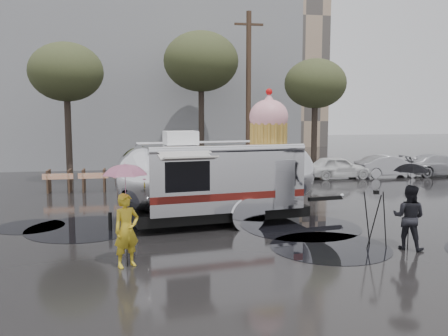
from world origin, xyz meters
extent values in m
plane|color=black|center=(0.00, 0.00, 0.00)|extent=(120.00, 120.00, 0.00)
cylinder|color=black|center=(-6.92, 3.42, 0.01)|extent=(2.06, 2.06, 0.01)
cylinder|color=black|center=(-5.24, 2.87, 0.01)|extent=(3.47, 3.47, 0.01)
cylinder|color=black|center=(1.36, 1.85, 0.01)|extent=(3.60, 3.60, 0.01)
cylinder|color=black|center=(-2.35, 4.86, 0.01)|extent=(3.59, 3.59, 0.01)
cylinder|color=black|center=(1.34, -0.39, 0.01)|extent=(3.16, 3.16, 0.01)
cube|color=slate|center=(-4.00, 24.00, 6.50)|extent=(22.00, 12.00, 13.00)
cylinder|color=#473323|center=(2.50, 14.00, 4.50)|extent=(0.28, 0.28, 9.00)
cube|color=#473323|center=(2.50, 14.00, 8.30)|extent=(1.60, 0.12, 0.12)
cylinder|color=#382D26|center=(-7.00, 13.00, 2.93)|extent=(0.32, 0.32, 5.85)
ellipsoid|color=#30371D|center=(-7.00, 13.00, 5.52)|extent=(3.64, 3.64, 2.86)
cylinder|color=#382D26|center=(0.00, 15.00, 3.38)|extent=(0.32, 0.32, 6.75)
ellipsoid|color=#30371D|center=(0.00, 15.00, 6.38)|extent=(4.20, 4.20, 3.30)
cylinder|color=#382D26|center=(6.00, 13.00, 2.70)|extent=(0.32, 0.32, 5.40)
ellipsoid|color=#30371D|center=(6.00, 13.00, 5.10)|extent=(3.36, 3.36, 2.64)
cube|color=#473323|center=(-7.50, 10.00, 0.50)|extent=(0.08, 0.80, 1.00)
cube|color=#473323|center=(-6.60, 10.00, 0.50)|extent=(0.08, 0.80, 1.00)
cube|color=#E5590C|center=(-7.05, 9.62, 0.75)|extent=(1.30, 0.04, 0.25)
cube|color=#473323|center=(-6.00, 10.00, 0.50)|extent=(0.08, 0.80, 1.00)
cube|color=#473323|center=(-5.10, 10.00, 0.50)|extent=(0.08, 0.80, 1.00)
cube|color=#E5590C|center=(-5.55, 9.62, 0.75)|extent=(1.30, 0.04, 0.25)
cube|color=#473323|center=(-4.50, 10.00, 0.50)|extent=(0.08, 0.80, 1.00)
cube|color=#473323|center=(-3.60, 10.00, 0.50)|extent=(0.08, 0.80, 1.00)
cube|color=#E5590C|center=(-4.05, 9.62, 0.75)|extent=(1.30, 0.04, 0.25)
imported|color=silver|center=(7.00, 12.00, 0.70)|extent=(4.00, 1.80, 1.40)
imported|color=#B2B2B7|center=(10.00, 12.00, 0.70)|extent=(4.00, 1.80, 1.40)
imported|color=#B2B2B7|center=(13.00, 12.00, 0.72)|extent=(4.20, 1.80, 1.44)
cube|color=silver|center=(-1.08, 2.99, 1.54)|extent=(5.15, 3.21, 1.98)
ellipsoid|color=silver|center=(1.31, 3.34, 1.54)|extent=(2.00, 2.74, 1.98)
ellipsoid|color=silver|center=(-3.46, 2.63, 1.54)|extent=(2.00, 2.74, 1.98)
cube|color=black|center=(-1.08, 2.99, 0.38)|extent=(5.75, 2.98, 0.33)
cylinder|color=black|center=(-0.37, 1.95, 0.38)|extent=(0.80, 0.35, 0.77)
cylinder|color=black|center=(-0.70, 4.19, 0.38)|extent=(0.80, 0.35, 0.77)
cylinder|color=silver|center=(-0.34, 1.80, 0.44)|extent=(1.06, 0.26, 1.05)
cube|color=black|center=(2.83, 3.57, 0.55)|extent=(1.32, 0.32, 0.13)
sphere|color=silver|center=(3.48, 3.67, 0.60)|extent=(0.20, 0.20, 0.18)
cylinder|color=black|center=(-4.44, 2.49, 0.27)|extent=(0.12, 0.12, 0.55)
cube|color=#52120E|center=(-0.89, 1.74, 1.04)|extent=(4.78, 0.74, 0.22)
cube|color=#52120E|center=(-1.26, 4.23, 1.04)|extent=(4.78, 0.74, 0.22)
cube|color=black|center=(-2.19, 1.53, 1.70)|extent=(1.31, 0.22, 0.88)
cube|color=#B7B2AA|center=(-2.15, 1.27, 2.25)|extent=(1.60, 0.77, 0.16)
cube|color=silver|center=(0.85, 1.99, 1.37)|extent=(0.66, 0.13, 1.43)
cube|color=white|center=(-2.27, 2.81, 2.74)|extent=(1.08, 0.85, 0.42)
cylinder|color=gold|center=(0.66, 3.25, 2.85)|extent=(1.30, 1.30, 0.66)
ellipsoid|color=#EAA4AB|center=(0.66, 3.25, 3.38)|extent=(1.45, 1.45, 1.14)
cone|color=#EAA4AB|center=(0.66, 3.25, 3.95)|extent=(0.62, 0.62, 0.44)
sphere|color=red|center=(0.66, 3.25, 4.19)|extent=(0.25, 0.25, 0.22)
imported|color=gold|center=(-3.87, -1.04, 0.85)|extent=(0.73, 0.65, 1.70)
imported|color=pink|center=(-3.87, -1.04, 1.98)|extent=(1.26, 1.26, 0.86)
cylinder|color=black|center=(-3.87, -1.04, 0.83)|extent=(0.02, 0.02, 1.65)
imported|color=black|center=(3.26, -0.90, 0.84)|extent=(0.89, 0.87, 1.68)
imported|color=black|center=(3.26, -0.90, 1.91)|extent=(1.05, 1.05, 0.71)
cylinder|color=black|center=(3.26, -0.90, 0.83)|extent=(0.02, 0.02, 1.65)
cylinder|color=black|center=(2.75, -0.61, 0.72)|extent=(0.05, 0.34, 1.46)
cylinder|color=black|center=(2.38, -0.36, 0.72)|extent=(0.31, 0.16, 1.46)
cylinder|color=black|center=(2.34, -0.81, 0.72)|extent=(0.28, 0.21, 1.46)
cube|color=black|center=(2.49, -0.59, 1.46)|extent=(0.13, 0.11, 0.10)
camera|label=1|loc=(-3.56, -11.81, 3.51)|focal=38.00mm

